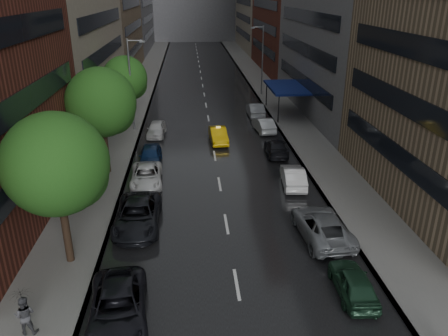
{
  "coord_description": "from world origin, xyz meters",
  "views": [
    {
      "loc": [
        -2.04,
        -13.6,
        13.48
      ],
      "look_at": [
        0.0,
        11.84,
        3.0
      ],
      "focal_mm": 35.0,
      "sensor_mm": 36.0,
      "label": 1
    }
  ],
  "objects": [
    {
      "name": "awning",
      "position": [
        8.98,
        35.0,
        3.13
      ],
      "size": [
        4.0,
        8.0,
        3.12
      ],
      "color": "navy",
      "rests_on": "sidewalk_right"
    },
    {
      "name": "road",
      "position": [
        0.0,
        50.0,
        0.01
      ],
      "size": [
        14.0,
        140.0,
        0.01
      ],
      "primitive_type": "cube",
      "color": "black",
      "rests_on": "ground"
    },
    {
      "name": "ped_black_umbrella",
      "position": [
        -9.09,
        1.33,
        1.38
      ],
      "size": [
        0.96,
        0.98,
        2.09
      ],
      "color": "#4C4C51",
      "rests_on": "sidewalk_left"
    },
    {
      "name": "parked_cars_right",
      "position": [
        5.4,
        17.64,
        0.73
      ],
      "size": [
        2.85,
        35.97,
        1.55
      ],
      "color": "#1B3C28",
      "rests_on": "ground"
    },
    {
      "name": "street_lamp_right",
      "position": [
        7.72,
        45.0,
        4.89
      ],
      "size": [
        1.74,
        0.22,
        9.0
      ],
      "color": "gray",
      "rests_on": "sidewalk_right"
    },
    {
      "name": "taxi",
      "position": [
        0.57,
        25.63,
        0.7
      ],
      "size": [
        1.75,
        4.36,
        1.41
      ],
      "primitive_type": "imported",
      "rotation": [
        0.0,
        0.0,
        0.06
      ],
      "color": "#ECB50C",
      "rests_on": "ground"
    },
    {
      "name": "tree_mid",
      "position": [
        -8.6,
        18.79,
        5.69
      ],
      "size": [
        5.22,
        5.22,
        8.31
      ],
      "color": "#382619",
      "rests_on": "ground"
    },
    {
      "name": "tree_near",
      "position": [
        -8.6,
        6.58,
        5.62
      ],
      "size": [
        5.15,
        5.15,
        8.22
      ],
      "color": "#382619",
      "rests_on": "ground"
    },
    {
      "name": "parked_cars_left",
      "position": [
        -5.4,
        12.99,
        0.75
      ],
      "size": [
        3.0,
        31.17,
        1.6
      ],
      "color": "black",
      "rests_on": "ground"
    },
    {
      "name": "street_lamp_left",
      "position": [
        -7.72,
        30.0,
        4.89
      ],
      "size": [
        1.74,
        0.22,
        9.0
      ],
      "color": "gray",
      "rests_on": "sidewalk_left"
    },
    {
      "name": "sidewalk_left",
      "position": [
        -9.0,
        50.0,
        0.07
      ],
      "size": [
        4.0,
        140.0,
        0.15
      ],
      "primitive_type": "cube",
      "color": "gray",
      "rests_on": "ground"
    },
    {
      "name": "sidewalk_right",
      "position": [
        9.0,
        50.0,
        0.07
      ],
      "size": [
        4.0,
        140.0,
        0.15
      ],
      "primitive_type": "cube",
      "color": "gray",
      "rests_on": "ground"
    },
    {
      "name": "tree_far",
      "position": [
        -8.6,
        31.94,
        5.0
      ],
      "size": [
        4.59,
        4.59,
        7.31
      ],
      "color": "#382619",
      "rests_on": "ground"
    }
  ]
}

